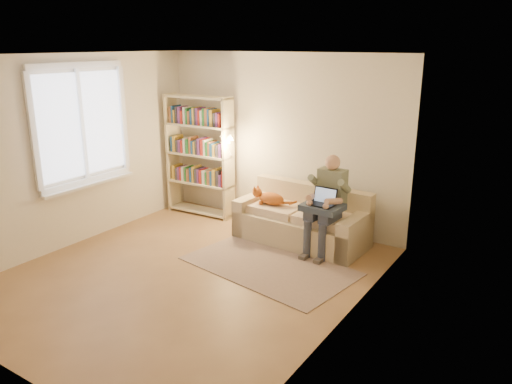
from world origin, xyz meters
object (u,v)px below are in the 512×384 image
Objects in this scene: sofa at (302,222)px; person at (327,199)px; laptop at (320,200)px; bookshelf at (199,150)px; cat at (272,198)px.

person reaches higher than sofa.
bookshelf reaches higher than laptop.
sofa is 0.68m from laptop.
sofa is 0.66m from person.
person is at bearing 70.09° from laptop.
laptop is (0.40, -0.27, 0.48)m from sofa.
person is 3.96× the size of laptop.
cat is at bearing 178.27° from person.
sofa is 1.41× the size of person.
bookshelf is at bearing 172.71° from cat.
cat is (-0.89, 0.06, -0.15)m from person.
cat is at bearing -12.52° from bookshelf.
person reaches higher than cat.
laptop is at bearing -109.91° from person.
laptop is (-0.05, -0.11, 0.02)m from person.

